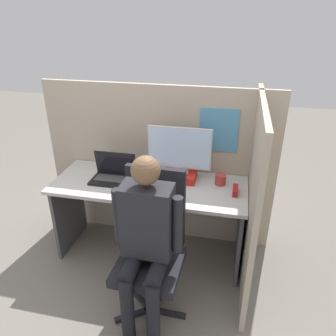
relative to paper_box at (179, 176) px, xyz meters
name	(u,v)px	position (x,y,z in m)	size (l,w,h in m)	color
ground_plane	(141,276)	(-0.24, -0.46, -0.79)	(12.00, 12.00, 0.00)	slate
cubicle_panel_back	(159,165)	(-0.23, 0.21, -0.02)	(2.18, 0.05, 1.53)	tan
cubicle_panel_right	(252,197)	(0.63, -0.20, -0.02)	(0.04, 1.28, 1.53)	tan
desk	(149,201)	(-0.24, -0.14, -0.21)	(1.68, 0.65, 0.75)	#B7B7B2
paper_box	(179,176)	(0.00, 0.00, 0.00)	(0.30, 0.21, 0.07)	red
monitor	(179,150)	(0.00, 0.00, 0.25)	(0.55, 0.17, 0.41)	#B2B2B7
laptop	(114,175)	(-0.56, -0.14, 0.02)	(0.37, 0.23, 0.24)	black
mouse	(143,187)	(-0.26, -0.24, -0.02)	(0.08, 0.05, 0.03)	gray
stapler	(235,190)	(0.50, -0.15, 0.00)	(0.04, 0.14, 0.06)	#A31919
carrot_toy	(171,199)	(0.01, -0.38, -0.01)	(0.04, 0.13, 0.04)	orange
office_chair	(152,244)	(-0.07, -0.69, -0.22)	(0.52, 0.56, 1.12)	black
person	(146,236)	(-0.06, -0.85, -0.02)	(0.48, 0.42, 1.32)	black
coffee_mug	(220,180)	(0.37, -0.02, 0.01)	(0.09, 0.09, 0.09)	#A3332D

